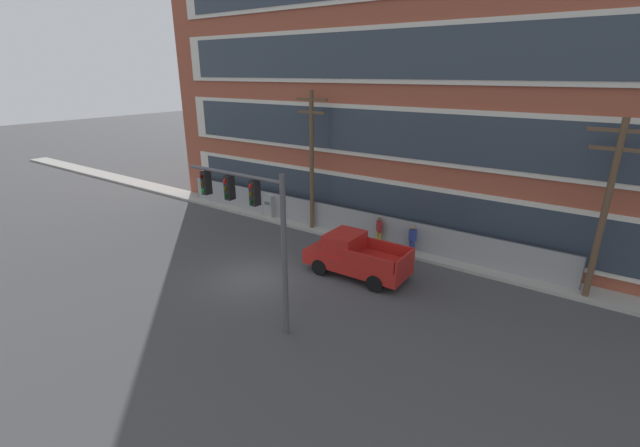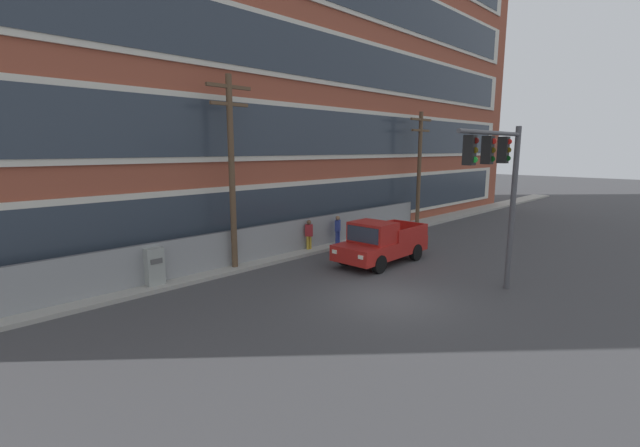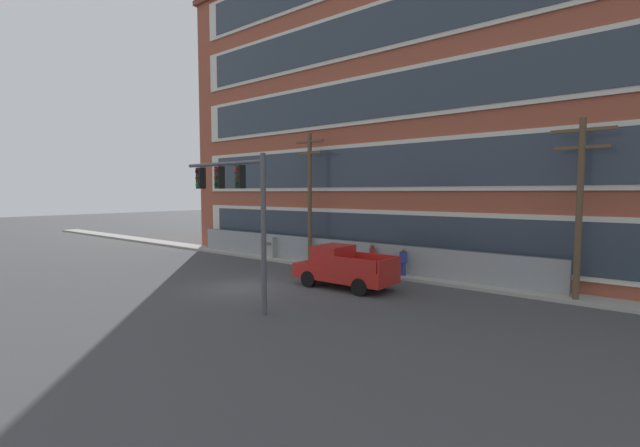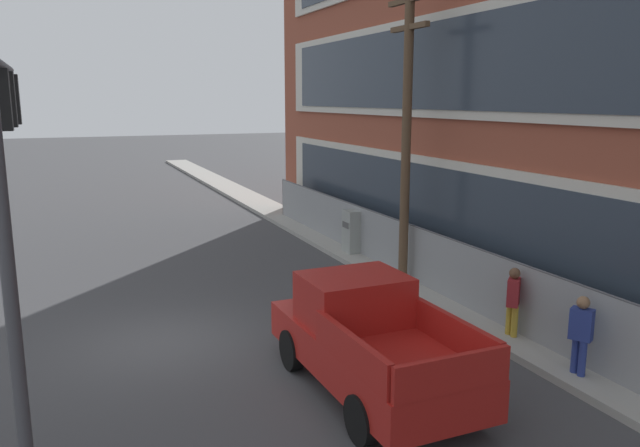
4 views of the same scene
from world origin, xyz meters
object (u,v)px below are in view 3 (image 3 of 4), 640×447
at_px(utility_pole_near_corner, 310,194).
at_px(utility_pole_midblock, 580,201).
at_px(electrical_cabinet, 272,248).
at_px(pedestrian_near_cabinet, 372,257).
at_px(pedestrian_by_fence, 403,261).
at_px(traffic_signal_mast, 238,198).
at_px(pickup_truck_red, 343,268).

bearing_deg(utility_pole_near_corner, utility_pole_midblock, -0.46).
xyz_separation_m(electrical_cabinet, pedestrian_near_cabinet, (8.20, -0.08, 0.18)).
bearing_deg(pedestrian_by_fence, utility_pole_midblock, -0.22).
xyz_separation_m(utility_pole_midblock, pedestrian_by_fence, (-8.07, 0.03, -3.29)).
height_order(traffic_signal_mast, pedestrian_by_fence, traffic_signal_mast).
xyz_separation_m(electrical_cabinet, pedestrian_by_fence, (10.26, -0.22, 0.18)).
distance_m(traffic_signal_mast, pedestrian_near_cabinet, 10.21).
distance_m(traffic_signal_mast, electrical_cabinet, 13.07).
distance_m(utility_pole_midblock, electrical_cabinet, 18.66).
bearing_deg(traffic_signal_mast, electrical_cabinet, 129.45).
relative_size(electrical_cabinet, pedestrian_by_fence, 0.94).
height_order(pickup_truck_red, pedestrian_near_cabinet, pickup_truck_red).
height_order(pickup_truck_red, utility_pole_midblock, utility_pole_midblock).
xyz_separation_m(traffic_signal_mast, utility_pole_near_corner, (-4.40, 9.56, 0.14)).
bearing_deg(electrical_cabinet, utility_pole_near_corner, -2.21).
bearing_deg(utility_pole_midblock, electrical_cabinet, 179.20).
relative_size(utility_pole_midblock, electrical_cabinet, 4.83).
height_order(pickup_truck_red, utility_pole_near_corner, utility_pole_near_corner).
bearing_deg(pedestrian_near_cabinet, utility_pole_midblock, -0.97).
xyz_separation_m(traffic_signal_mast, electrical_cabinet, (-7.98, 9.70, -3.62)).
relative_size(utility_pole_midblock, pedestrian_by_fence, 4.54).
bearing_deg(traffic_signal_mast, pedestrian_by_fence, 76.48).
xyz_separation_m(utility_pole_near_corner, pedestrian_by_fence, (6.67, -0.09, -3.58)).
xyz_separation_m(traffic_signal_mast, pedestrian_near_cabinet, (0.22, 9.61, -3.44)).
distance_m(utility_pole_midblock, pedestrian_by_fence, 8.72).
height_order(traffic_signal_mast, pedestrian_near_cabinet, traffic_signal_mast).
bearing_deg(pedestrian_near_cabinet, utility_pole_near_corner, -179.33).
bearing_deg(traffic_signal_mast, utility_pole_midblock, 42.37).
bearing_deg(electrical_cabinet, pickup_truck_red, -24.06).
bearing_deg(pickup_truck_red, pedestrian_by_fence, 71.43).
relative_size(utility_pole_near_corner, electrical_cabinet, 5.23).
bearing_deg(utility_pole_near_corner, pickup_truck_red, -35.65).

